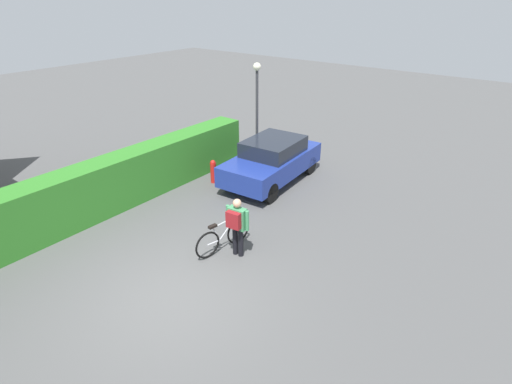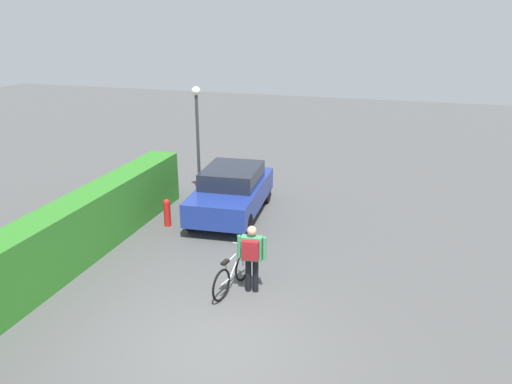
# 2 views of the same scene
# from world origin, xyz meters

# --- Properties ---
(ground_plane) EXTENTS (60.00, 60.00, 0.00)m
(ground_plane) POSITION_xyz_m (0.00, 0.00, 0.00)
(ground_plane) COLOR #4E4E4E
(hedge_row) EXTENTS (14.09, 0.90, 1.56)m
(hedge_row) POSITION_xyz_m (0.00, 4.42, 0.78)
(hedge_row) COLOR #2F7A26
(hedge_row) RESTS_ON ground
(parked_car_near) EXTENTS (4.05, 2.08, 1.49)m
(parked_car_near) POSITION_xyz_m (6.18, 1.80, 0.78)
(parked_car_near) COLOR navy
(parked_car_near) RESTS_ON ground
(bicycle) EXTENTS (1.67, 0.50, 0.90)m
(bicycle) POSITION_xyz_m (2.05, 0.32, 0.39)
(bicycle) COLOR black
(bicycle) RESTS_ON ground
(person_rider) EXTENTS (0.38, 0.63, 1.55)m
(person_rider) POSITION_xyz_m (2.09, -0.11, 0.93)
(person_rider) COLOR black
(person_rider) RESTS_ON ground
(street_lamp) EXTENTS (0.28, 0.28, 3.66)m
(street_lamp) POSITION_xyz_m (7.36, 3.36, 2.41)
(street_lamp) COLOR #38383D
(street_lamp) RESTS_ON ground
(fire_hydrant) EXTENTS (0.20, 0.20, 0.81)m
(fire_hydrant) POSITION_xyz_m (4.88, 3.31, 0.41)
(fire_hydrant) COLOR red
(fire_hydrant) RESTS_ON ground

